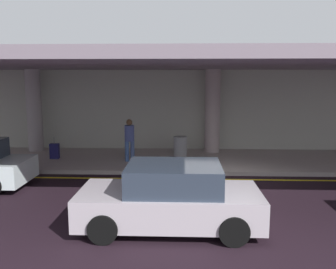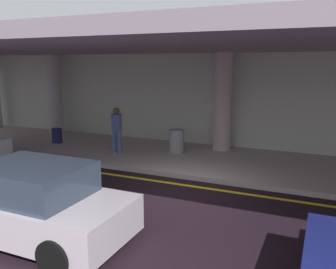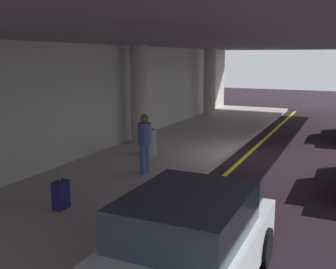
% 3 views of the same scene
% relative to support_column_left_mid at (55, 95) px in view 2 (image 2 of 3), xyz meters
% --- Properties ---
extents(ground_plane, '(60.00, 60.00, 0.00)m').
position_rel_support_column_left_mid_xyz_m(ground_plane, '(8.00, -4.52, -1.97)').
color(ground_plane, black).
extents(sidewalk, '(26.00, 4.20, 0.15)m').
position_rel_support_column_left_mid_xyz_m(sidewalk, '(8.00, -1.42, -1.90)').
color(sidewalk, '#B4AAA4').
rests_on(sidewalk, ground).
extents(lane_stripe_yellow, '(26.00, 0.14, 0.01)m').
position_rel_support_column_left_mid_xyz_m(lane_stripe_yellow, '(8.00, -4.00, -1.97)').
color(lane_stripe_yellow, yellow).
rests_on(lane_stripe_yellow, ground).
extents(support_column_left_mid, '(0.67, 0.67, 3.65)m').
position_rel_support_column_left_mid_xyz_m(support_column_left_mid, '(0.00, 0.00, 0.00)').
color(support_column_left_mid, '#AEA5A7').
rests_on(support_column_left_mid, sidewalk).
extents(support_column_center, '(0.67, 0.67, 3.65)m').
position_rel_support_column_left_mid_xyz_m(support_column_center, '(8.00, 0.00, 0.00)').
color(support_column_center, '#B5A3A2').
rests_on(support_column_center, sidewalk).
extents(ceiling_overhang, '(28.00, 13.20, 0.30)m').
position_rel_support_column_left_mid_xyz_m(ceiling_overhang, '(8.00, -1.92, 1.97)').
color(ceiling_overhang, gray).
rests_on(ceiling_overhang, support_column_far_left).
extents(terminal_back_wall, '(26.00, 0.30, 3.80)m').
position_rel_support_column_left_mid_xyz_m(terminal_back_wall, '(8.00, 0.83, -0.07)').
color(terminal_back_wall, beige).
rests_on(terminal_back_wall, ground).
extents(car_silver, '(4.10, 1.92, 1.50)m').
position_rel_support_column_left_mid_xyz_m(car_silver, '(6.40, -8.10, -1.26)').
color(car_silver, '#BEB3BC').
rests_on(car_silver, ground).
extents(traveler_with_luggage, '(0.38, 0.38, 1.68)m').
position_rel_support_column_left_mid_xyz_m(traveler_with_luggage, '(4.59, -2.01, -0.86)').
color(traveler_with_luggage, '#415F9D').
rests_on(traveler_with_luggage, sidewalk).
extents(suitcase_upright_primary, '(0.36, 0.22, 0.90)m').
position_rel_support_column_left_mid_xyz_m(suitcase_upright_primary, '(1.43, -1.64, -1.51)').
color(suitcase_upright_primary, navy).
rests_on(suitcase_upright_primary, sidewalk).
extents(trash_bin_steel, '(0.56, 0.56, 0.85)m').
position_rel_support_column_left_mid_xyz_m(trash_bin_steel, '(6.59, -1.08, -1.40)').
color(trash_bin_steel, gray).
rests_on(trash_bin_steel, sidewalk).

